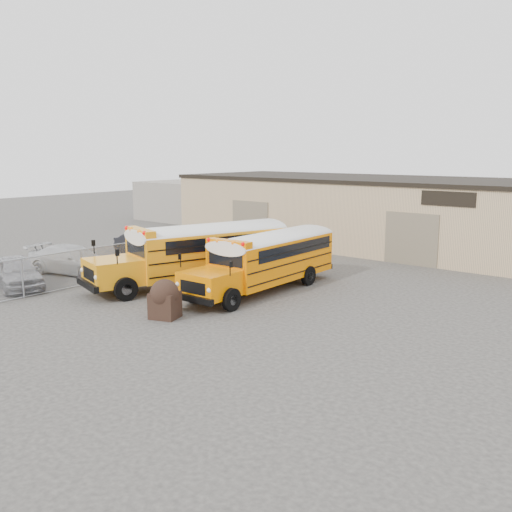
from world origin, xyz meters
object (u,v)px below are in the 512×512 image
Objects in this scene: school_bus_right at (329,242)px; tarp_bundle at (165,298)px; car_silver at (16,272)px; car_dark at (145,244)px; school_bus_left at (298,238)px; car_white at (73,260)px.

school_bus_right is 11.88m from tarp_bundle.
car_silver is 1.08× the size of car_dark.
school_bus_left is at bearing -147.71° from school_bus_right.
car_silver is at bearing -125.50° from school_bus_right.
school_bus_right is 2.09× the size of car_silver.
school_bus_left is 2.33× the size of car_silver.
tarp_bundle is (1.44, -10.97, -0.94)m from school_bus_left.
school_bus_right is at bearing 90.19° from tarp_bundle.
school_bus_right reaches higher than tarp_bundle.
school_bus_left reaches higher than school_bus_right.
car_silver is at bearing -123.01° from school_bus_left.
car_silver is (-7.85, -12.09, -0.96)m from school_bus_left.
school_bus_left is 1.12× the size of school_bus_right.
car_silver is at bearing 176.35° from car_white.
school_bus_right reaches higher than car_dark.
car_dark is at bearing -164.18° from school_bus_right.
school_bus_right is 1.82× the size of car_white.
school_bus_left is at bearing -60.99° from car_white.
school_bus_left is 6.78× the size of tarp_bundle.
school_bus_right is at bearing -62.48° from car_white.
tarp_bundle is 0.37× the size of car_dark.
school_bus_right reaches higher than car_white.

